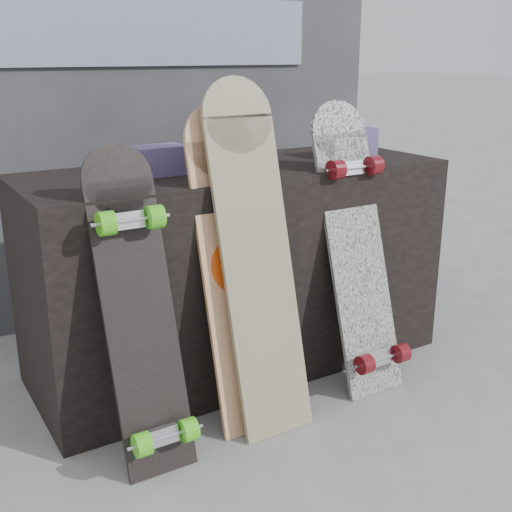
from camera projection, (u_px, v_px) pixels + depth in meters
ground at (310, 416)px, 2.23m from camera, size 60.00×60.00×0.00m
vendor_table at (238, 268)px, 2.52m from camera, size 1.60×0.60×0.80m
booth at (146, 76)px, 2.99m from camera, size 2.40×0.22×2.20m
merch_box_purple at (159, 160)px, 2.23m from camera, size 0.18×0.12×0.10m
merch_box_small at (354, 142)px, 2.60m from camera, size 0.14×0.14×0.12m
merch_box_flat at (209, 159)px, 2.38m from camera, size 0.22×0.10×0.06m
longboard_geisha at (234, 260)px, 2.10m from camera, size 0.24×0.29×1.06m
longboard_celtic at (255, 247)px, 2.08m from camera, size 0.25×0.32×1.14m
longboard_cascadia at (357, 243)px, 2.35m from camera, size 0.24×0.38×1.05m
skateboard_dark at (139, 306)px, 1.89m from camera, size 0.22×0.35×0.96m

